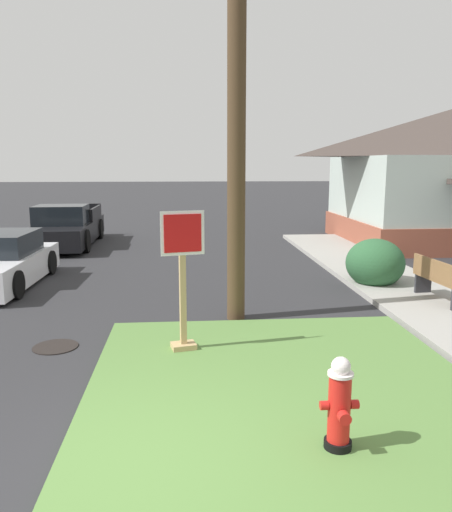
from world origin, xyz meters
The scene contains 10 objects.
ground_plane centered at (0.00, 0.00, 0.00)m, with size 160.00×160.00×0.00m, color #2B2B2D.
grass_corner_patch centered at (1.85, 1.74, 0.04)m, with size 4.98×5.27×0.08m, color #567F3D.
sidewalk_strip centered at (5.54, 6.17, 0.06)m, with size 2.20×17.73×0.12m, color #9E9B93.
fire_hydrant centered at (2.10, 0.16, 0.53)m, with size 0.38×0.34×0.94m.
stop_sign centered at (0.58, 3.02, 1.06)m, with size 0.64×0.35×2.10m.
manhole_cover centered at (-1.44, 3.46, 0.01)m, with size 0.70×0.70×0.02m, color black.
pickup_truck_black centered at (-3.55, 13.70, 0.62)m, with size 2.12×5.36×1.48m.
street_bench centered at (5.69, 5.20, 0.59)m, with size 0.50×1.53×0.85m.
utility_pole centered at (1.55, 4.73, 5.05)m, with size 1.74×0.33×9.77m.
shrub_by_curb centered at (5.03, 6.90, 0.57)m, with size 1.35×1.35×1.15m, color #2C5C35.
Camera 1 is at (0.63, -4.31, 2.85)m, focal length 35.47 mm.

